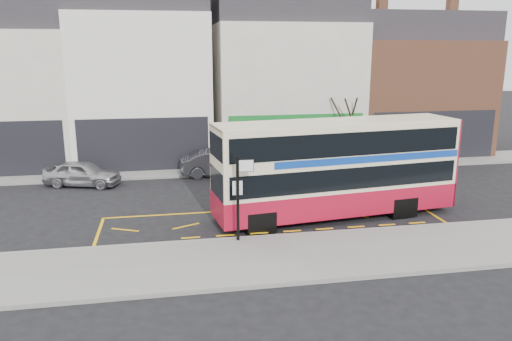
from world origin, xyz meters
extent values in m
plane|color=black|center=(0.00, 0.00, 0.00)|extent=(120.00, 120.00, 0.00)
cube|color=gray|center=(0.00, -2.30, 0.07)|extent=(40.00, 4.00, 0.15)
cube|color=gray|center=(0.00, -0.38, 0.07)|extent=(40.00, 0.15, 0.15)
cube|color=gray|center=(0.00, 11.00, 0.07)|extent=(50.00, 3.00, 0.15)
cube|color=beige|center=(-13.50, 15.00, 4.00)|extent=(8.00, 8.00, 8.00)
cube|color=#28262B|center=(-13.50, 15.00, 8.90)|extent=(8.00, 7.20, 1.80)
cube|color=white|center=(-5.50, 15.00, 4.50)|extent=(8.00, 8.00, 9.00)
cube|color=#28262B|center=(-5.50, 15.00, 9.90)|extent=(8.00, 7.20, 1.80)
cube|color=black|center=(-5.50, 11.02, 1.60)|extent=(7.36, 0.06, 3.20)
cube|color=black|center=(-5.50, 11.04, 1.40)|extent=(5.60, 0.04, 2.00)
cube|color=beige|center=(3.50, 15.00, 4.25)|extent=(9.00, 8.00, 8.50)
cube|color=#28262B|center=(3.50, 15.00, 9.40)|extent=(9.00, 7.20, 1.80)
cube|color=#147326|center=(3.50, 11.02, 1.60)|extent=(8.28, 0.06, 3.20)
cube|color=black|center=(3.50, 11.04, 1.40)|extent=(6.30, 0.04, 2.00)
cube|color=#9E5D3F|center=(12.50, 15.00, 3.75)|extent=(9.00, 8.00, 7.50)
cube|color=#28262B|center=(12.50, 15.00, 8.40)|extent=(9.00, 7.20, 1.80)
cube|color=#9E5D3F|center=(9.80, 14.00, 9.70)|extent=(0.60, 0.60, 1.20)
cube|color=#9E5D3F|center=(14.75, 14.00, 9.70)|extent=(0.60, 0.60, 1.20)
cube|color=black|center=(12.50, 11.02, 1.60)|extent=(8.28, 0.06, 3.20)
cube|color=black|center=(12.50, 11.04, 1.40)|extent=(6.30, 0.04, 2.00)
cube|color=beige|center=(2.72, 1.66, 2.22)|extent=(10.48, 3.61, 3.78)
cube|color=maroon|center=(2.72, 1.66, 0.84)|extent=(10.53, 3.65, 1.03)
cube|color=maroon|center=(7.79, 2.30, 2.22)|extent=(0.36, 2.36, 3.78)
cube|color=black|center=(2.72, 1.66, 1.96)|extent=(10.08, 3.62, 0.89)
cube|color=black|center=(2.72, 1.66, 3.36)|extent=(10.08, 3.62, 0.93)
cube|color=#0E389B|center=(3.64, 1.78, 2.71)|extent=(8.45, 3.40, 0.28)
cube|color=black|center=(-2.36, 1.01, 1.73)|extent=(0.33, 2.14, 1.49)
cube|color=black|center=(-2.36, 1.01, 3.36)|extent=(0.33, 2.14, 0.93)
cube|color=black|center=(-2.35, 1.02, 2.61)|extent=(0.26, 1.63, 0.33)
cube|color=beige|center=(2.72, 1.66, 4.06)|extent=(10.47, 3.52, 0.11)
cylinder|color=black|center=(-0.76, 0.16, 0.47)|extent=(0.96, 0.38, 0.93)
cylinder|color=black|center=(-1.03, 2.24, 0.47)|extent=(0.96, 0.38, 0.93)
cylinder|color=black|center=(5.54, 0.96, 0.47)|extent=(0.96, 0.38, 0.93)
cylinder|color=black|center=(5.27, 3.04, 0.47)|extent=(0.96, 0.38, 0.93)
cube|color=black|center=(-1.79, -0.63, 1.70)|extent=(0.11, 0.11, 3.10)
cube|color=white|center=(-1.48, -0.64, 2.94)|extent=(0.56, 0.07, 0.46)
cube|color=white|center=(-1.79, -0.56, 2.12)|extent=(0.36, 0.05, 0.52)
imported|color=#ABAAAF|center=(-8.63, 8.79, 0.67)|extent=(4.22, 2.68, 1.34)
imported|color=#393A3F|center=(-1.28, 9.69, 0.74)|extent=(4.53, 1.60, 1.49)
imported|color=white|center=(6.70, 9.37, 0.71)|extent=(5.26, 3.25, 1.42)
cylinder|color=black|center=(6.36, 11.05, 0.99)|extent=(0.24, 0.24, 1.98)
camera|label=1|loc=(-4.23, -17.69, 6.97)|focal=35.00mm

